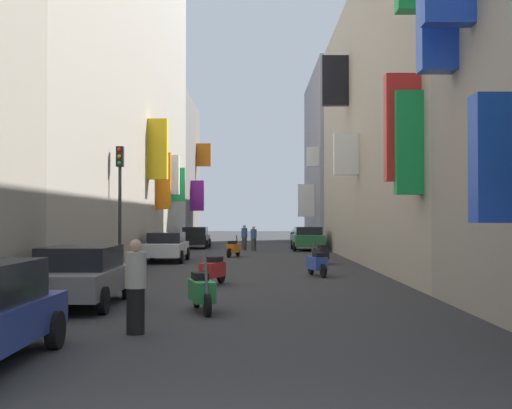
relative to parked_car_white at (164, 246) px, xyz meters
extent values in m
plane|color=#2D2D30|center=(3.85, 2.61, -0.73)|extent=(140.00, 140.00, 0.00)
cube|color=#B2A899|center=(-4.15, 2.59, 9.01)|extent=(6.00, 34.54, 19.47)
cube|color=white|center=(-0.73, 8.10, 3.88)|extent=(0.83, 0.54, 2.31)
cube|color=orange|center=(-0.76, 4.67, 3.33)|extent=(0.77, 0.43, 3.06)
cube|color=yellow|center=(-0.66, 1.76, 4.76)|extent=(0.96, 0.62, 3.00)
cube|color=green|center=(-0.72, 11.12, 3.45)|extent=(0.86, 0.44, 2.13)
cube|color=slate|center=(-4.15, 26.24, 5.27)|extent=(6.00, 12.75, 12.00)
cube|color=orange|center=(-0.49, 29.13, 7.01)|extent=(1.31, 0.48, 2.04)
cube|color=purple|center=(-0.60, 23.95, 3.16)|extent=(1.08, 0.42, 2.49)
cube|color=blue|center=(8.44, -16.48, 6.07)|extent=(0.84, 0.61, 2.70)
cube|color=blue|center=(8.29, -21.23, 2.29)|extent=(1.13, 0.51, 2.07)
cube|color=#9E9384|center=(11.85, -0.18, 5.84)|extent=(6.00, 28.18, 13.13)
cube|color=white|center=(8.30, -1.48, 4.20)|extent=(1.10, 0.39, 1.87)
cube|color=green|center=(8.48, -13.33, 3.41)|extent=(0.76, 0.42, 2.87)
cube|color=red|center=(8.36, -13.05, 3.87)|extent=(0.98, 0.46, 3.02)
cube|color=black|center=(8.20, 1.75, 8.18)|extent=(1.32, 0.47, 2.49)
cube|color=gray|center=(11.85, 24.57, 6.22)|extent=(6.00, 16.09, 13.89)
cube|color=white|center=(8.41, 17.47, 5.81)|extent=(0.89, 0.37, 1.44)
cube|color=white|center=(8.21, 21.73, 2.71)|extent=(1.29, 0.37, 2.57)
cube|color=white|center=(0.00, -0.06, -0.14)|extent=(1.73, 4.42, 0.58)
cube|color=black|center=(0.00, 0.16, 0.40)|extent=(1.52, 2.47, 0.49)
cylinder|color=black|center=(0.87, -1.52, -0.43)|extent=(0.18, 0.60, 0.60)
cylinder|color=black|center=(-0.87, -1.52, -0.43)|extent=(0.18, 0.60, 0.60)
cylinder|color=black|center=(0.87, 1.40, -0.43)|extent=(0.18, 0.60, 0.60)
cylinder|color=black|center=(-0.87, 1.40, -0.43)|extent=(0.18, 0.60, 0.60)
cube|color=black|center=(0.12, 13.86, -0.14)|extent=(1.77, 4.10, 0.58)
cube|color=black|center=(0.12, 14.06, 0.43)|extent=(1.56, 2.30, 0.56)
cylinder|color=black|center=(1.00, 12.50, -0.43)|extent=(0.18, 0.60, 0.60)
cylinder|color=black|center=(-0.76, 12.50, -0.43)|extent=(0.18, 0.60, 0.60)
cylinder|color=black|center=(1.00, 15.21, -0.43)|extent=(0.18, 0.60, 0.60)
cylinder|color=black|center=(-0.76, 15.21, -0.43)|extent=(0.18, 0.60, 0.60)
cube|color=#236638|center=(7.53, 11.08, -0.08)|extent=(1.83, 4.36, 0.70)
cube|color=black|center=(7.53, 10.86, 0.51)|extent=(1.61, 2.44, 0.49)
cylinder|color=black|center=(6.61, 12.51, -0.43)|extent=(0.18, 0.60, 0.60)
cylinder|color=black|center=(8.45, 12.51, -0.43)|extent=(0.18, 0.60, 0.60)
cylinder|color=black|center=(6.61, 9.64, -0.43)|extent=(0.18, 0.60, 0.60)
cylinder|color=black|center=(8.45, 9.64, -0.43)|extent=(0.18, 0.60, 0.60)
cylinder|color=black|center=(1.08, -21.40, -0.43)|extent=(0.18, 0.60, 0.60)
cube|color=slate|center=(0.09, -16.21, -0.15)|extent=(1.77, 4.19, 0.56)
cube|color=black|center=(0.09, -16.00, 0.40)|extent=(1.56, 2.35, 0.53)
cylinder|color=black|center=(0.98, -17.60, -0.43)|extent=(0.18, 0.60, 0.60)
cylinder|color=black|center=(-0.80, -17.60, -0.43)|extent=(0.18, 0.60, 0.60)
cylinder|color=black|center=(0.98, -14.83, -0.43)|extent=(0.18, 0.60, 0.60)
cylinder|color=black|center=(-0.80, -14.83, -0.43)|extent=(0.18, 0.60, 0.60)
cube|color=orange|center=(3.06, 3.77, -0.26)|extent=(0.76, 1.18, 0.45)
cube|color=black|center=(3.00, 3.57, 0.04)|extent=(0.48, 0.63, 0.16)
cylinder|color=#4C4C51|center=(3.23, 4.29, 0.06)|extent=(0.14, 0.28, 0.68)
cylinder|color=black|center=(3.27, 4.42, -0.49)|extent=(0.24, 0.49, 0.48)
cylinder|color=black|center=(2.85, 3.11, -0.49)|extent=(0.24, 0.49, 0.48)
cube|color=red|center=(2.90, -11.20, -0.26)|extent=(0.78, 1.17, 0.45)
cube|color=black|center=(2.97, -11.01, 0.04)|extent=(0.49, 0.64, 0.16)
cylinder|color=#4C4C51|center=(2.72, -11.71, 0.06)|extent=(0.15, 0.28, 0.68)
cylinder|color=black|center=(2.67, -11.84, -0.49)|extent=(0.26, 0.49, 0.48)
cylinder|color=black|center=(3.13, -10.56, -0.49)|extent=(0.26, 0.49, 0.48)
cube|color=#ADADB2|center=(7.30, 24.57, -0.26)|extent=(0.45, 1.16, 0.45)
cube|color=black|center=(7.31, 24.78, 0.04)|extent=(0.32, 0.56, 0.16)
cylinder|color=#4C4C51|center=(7.30, 23.99, 0.06)|extent=(0.06, 0.27, 0.68)
cylinder|color=black|center=(7.30, 23.84, -0.49)|extent=(0.10, 0.48, 0.48)
cylinder|color=black|center=(7.31, 25.29, -0.49)|extent=(0.10, 0.48, 0.48)
cube|color=#2D4CAD|center=(6.40, -8.09, -0.26)|extent=(0.68, 1.21, 0.45)
cube|color=black|center=(6.44, -8.30, 0.04)|extent=(0.43, 0.62, 0.16)
cylinder|color=#4C4C51|center=(6.27, -7.54, 0.06)|extent=(0.12, 0.28, 0.68)
cylinder|color=black|center=(6.24, -7.40, -0.49)|extent=(0.20, 0.49, 0.48)
cylinder|color=black|center=(6.55, -8.79, -0.49)|extent=(0.20, 0.49, 0.48)
cube|color=black|center=(7.17, -1.58, -0.26)|extent=(0.65, 1.12, 0.45)
cube|color=black|center=(7.21, -1.78, 0.04)|extent=(0.43, 0.61, 0.16)
cylinder|color=#4C4C51|center=(7.06, -1.07, 0.06)|extent=(0.12, 0.28, 0.68)
cylinder|color=black|center=(7.03, -0.94, -0.49)|extent=(0.20, 0.49, 0.48)
cylinder|color=black|center=(7.30, -2.23, -0.49)|extent=(0.20, 0.49, 0.48)
cube|color=#287F3D|center=(3.05, -17.21, -0.26)|extent=(0.71, 1.27, 0.45)
cube|color=black|center=(3.00, -17.00, 0.04)|extent=(0.44, 0.62, 0.16)
cylinder|color=#4C4C51|center=(3.19, -17.80, 0.06)|extent=(0.12, 0.28, 0.68)
cylinder|color=black|center=(3.23, -17.94, -0.49)|extent=(0.21, 0.49, 0.48)
cylinder|color=black|center=(2.87, -16.49, -0.49)|extent=(0.21, 0.49, 0.48)
cylinder|color=#393939|center=(4.09, 10.52, -0.35)|extent=(0.44, 0.44, 0.75)
cylinder|color=#335199|center=(4.09, 10.52, 0.32)|extent=(0.52, 0.52, 0.59)
sphere|color=tan|center=(4.09, 10.52, 0.72)|extent=(0.20, 0.20, 0.20)
cylinder|color=black|center=(2.10, -20.03, -0.32)|extent=(0.45, 0.45, 0.82)
cylinder|color=#B2AD9E|center=(2.10, -20.03, 0.41)|extent=(0.54, 0.54, 0.65)
sphere|color=tan|center=(2.10, -20.03, 0.84)|extent=(0.22, 0.22, 0.22)
cylinder|color=#3B3B3B|center=(3.49, 11.50, -0.34)|extent=(0.34, 0.34, 0.78)
cylinder|color=#335199|center=(3.49, 11.50, 0.36)|extent=(0.40, 0.40, 0.62)
sphere|color=tan|center=(3.49, 11.50, 0.78)|extent=(0.21, 0.21, 0.21)
cylinder|color=#2D2D2D|center=(-0.79, -7.04, 1.25)|extent=(0.12, 0.12, 3.95)
cube|color=black|center=(-0.79, -7.04, 3.60)|extent=(0.26, 0.26, 0.75)
sphere|color=red|center=(-0.79, -7.18, 3.85)|extent=(0.14, 0.14, 0.14)
sphere|color=orange|center=(-0.79, -7.18, 3.60)|extent=(0.14, 0.14, 0.14)
sphere|color=green|center=(-0.79, -7.18, 3.35)|extent=(0.14, 0.14, 0.14)
camera|label=1|loc=(4.24, -32.15, 1.34)|focal=47.81mm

